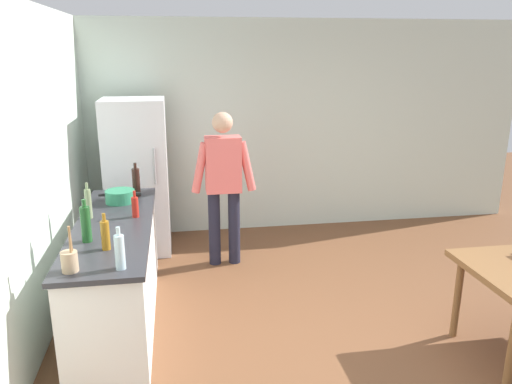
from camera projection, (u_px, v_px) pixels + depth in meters
ground_plane at (365, 347)px, 4.04m from camera, size 14.00×14.00×0.00m
wall_back at (287, 127)px, 6.51m from camera, size 6.40×0.12×2.70m
wall_left at (9, 196)px, 3.45m from camera, size 0.12×5.60×2.70m
kitchen_counter at (117, 272)px, 4.36m from camera, size 0.64×2.20×0.90m
refrigerator at (137, 177)px, 5.77m from camera, size 0.70×0.67×1.80m
person at (223, 179)px, 5.37m from camera, size 0.70×0.22×1.70m
cooking_pot at (120, 196)px, 4.81m from camera, size 0.40×0.28×0.12m
utensil_jar at (70, 260)px, 3.31m from camera, size 0.11×0.11×0.32m
bottle_oil_amber at (105, 235)px, 3.66m from camera, size 0.06×0.06×0.28m
bottle_wine_dark at (136, 182)px, 5.00m from camera, size 0.08×0.08×0.34m
bottle_sauce_red at (135, 207)px, 4.38m from camera, size 0.06×0.06×0.24m
bottle_water_clear at (120, 252)px, 3.33m from camera, size 0.07×0.07×0.30m
bottle_wine_green at (86, 224)px, 3.80m from camera, size 0.08×0.08×0.34m
bottle_vinegar_tall at (88, 203)px, 4.34m from camera, size 0.06×0.06×0.32m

